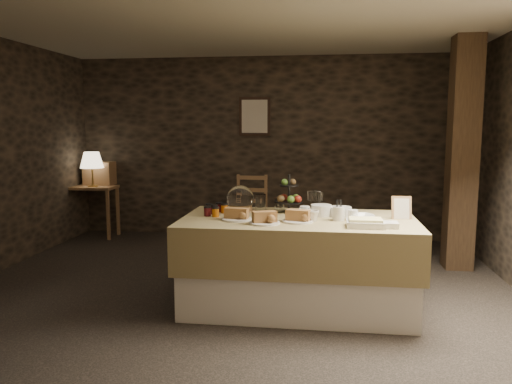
# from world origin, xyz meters

# --- Properties ---
(ground_plane) EXTENTS (5.50, 5.00, 0.01)m
(ground_plane) POSITION_xyz_m (0.00, 0.00, 0.00)
(ground_plane) COLOR black
(ground_plane) RESTS_ON ground
(room_shell) EXTENTS (5.52, 5.02, 2.60)m
(room_shell) POSITION_xyz_m (0.00, 0.00, 1.56)
(room_shell) COLOR black
(room_shell) RESTS_ON ground
(buffet_table) EXTENTS (2.05, 1.09, 0.81)m
(buffet_table) POSITION_xyz_m (0.63, -0.36, 0.47)
(buffet_table) COLOR silver
(buffet_table) RESTS_ON ground_plane
(console_table) EXTENTS (0.70, 0.40, 0.75)m
(console_table) POSITION_xyz_m (-2.50, 2.10, 0.62)
(console_table) COLOR olive
(console_table) RESTS_ON ground_plane
(table_lamp) EXTENTS (0.33, 0.33, 0.50)m
(table_lamp) POSITION_xyz_m (-2.45, 2.05, 1.12)
(table_lamp) COLOR #AA873E
(table_lamp) RESTS_ON console_table
(wine_rack) EXTENTS (0.42, 0.26, 0.34)m
(wine_rack) POSITION_xyz_m (-2.45, 2.28, 0.92)
(wine_rack) COLOR olive
(wine_rack) RESTS_ON console_table
(chair) EXTENTS (0.46, 0.43, 0.74)m
(chair) POSITION_xyz_m (-0.13, 1.89, 0.42)
(chair) COLOR olive
(chair) RESTS_ON ground_plane
(timber_column) EXTENTS (0.30, 0.30, 2.60)m
(timber_column) POSITION_xyz_m (2.38, 1.14, 1.30)
(timber_column) COLOR black
(timber_column) RESTS_ON ground_plane
(framed_picture) EXTENTS (0.45, 0.04, 0.55)m
(framed_picture) POSITION_xyz_m (-0.15, 2.47, 1.75)
(framed_picture) COLOR black
(framed_picture) RESTS_ON room_shell
(plate_stack_a) EXTENTS (0.19, 0.19, 0.10)m
(plate_stack_a) POSITION_xyz_m (0.83, -0.21, 0.86)
(plate_stack_a) COLOR silver
(plate_stack_a) RESTS_ON buffet_table
(plate_stack_b) EXTENTS (0.20, 0.20, 0.08)m
(plate_stack_b) POSITION_xyz_m (1.00, -0.21, 0.86)
(plate_stack_b) COLOR silver
(plate_stack_b) RESTS_ON buffet_table
(cutlery_holder) EXTENTS (0.10, 0.10, 0.12)m
(cutlery_holder) POSITION_xyz_m (0.98, -0.42, 0.87)
(cutlery_holder) COLOR silver
(cutlery_holder) RESTS_ON buffet_table
(cup_a) EXTENTS (0.12, 0.12, 0.09)m
(cup_a) POSITION_xyz_m (0.68, -0.34, 0.86)
(cup_a) COLOR silver
(cup_a) RESTS_ON buffet_table
(cup_b) EXTENTS (0.14, 0.14, 0.10)m
(cup_b) POSITION_xyz_m (0.76, -0.50, 0.86)
(cup_b) COLOR silver
(cup_b) RESTS_ON buffet_table
(mug_c) EXTENTS (0.09, 0.09, 0.09)m
(mug_c) POSITION_xyz_m (0.68, -0.28, 0.86)
(mug_c) COLOR silver
(mug_c) RESTS_ON buffet_table
(mug_d) EXTENTS (0.08, 0.08, 0.09)m
(mug_d) POSITION_xyz_m (1.10, -0.39, 0.86)
(mug_d) COLOR silver
(mug_d) RESTS_ON buffet_table
(bowl) EXTENTS (0.27, 0.27, 0.05)m
(bowl) POSITION_xyz_m (1.17, -0.38, 0.84)
(bowl) COLOR silver
(bowl) RESTS_ON buffet_table
(cake_dome) EXTENTS (0.26, 0.26, 0.26)m
(cake_dome) POSITION_xyz_m (0.06, -0.08, 0.92)
(cake_dome) COLOR olive
(cake_dome) RESTS_ON buffet_table
(fruit_stand) EXTENTS (0.25, 0.25, 0.36)m
(fruit_stand) POSITION_xyz_m (0.53, -0.06, 0.95)
(fruit_stand) COLOR black
(fruit_stand) RESTS_ON buffet_table
(bread_platter_left) EXTENTS (0.26, 0.26, 0.11)m
(bread_platter_left) POSITION_xyz_m (0.10, -0.51, 0.85)
(bread_platter_left) COLOR silver
(bread_platter_left) RESTS_ON buffet_table
(bread_platter_center) EXTENTS (0.26, 0.26, 0.11)m
(bread_platter_center) POSITION_xyz_m (0.36, -0.64, 0.85)
(bread_platter_center) COLOR silver
(bread_platter_center) RESTS_ON buffet_table
(bread_platter_right) EXTENTS (0.26, 0.26, 0.11)m
(bread_platter_right) POSITION_xyz_m (0.63, -0.53, 0.85)
(bread_platter_right) COLOR silver
(bread_platter_right) RESTS_ON buffet_table
(jam_jars) EXTENTS (0.20, 0.32, 0.07)m
(jam_jars) POSITION_xyz_m (-0.15, -0.26, 0.85)
(jam_jars) COLOR #56121B
(jam_jars) RESTS_ON buffet_table
(tart_dish) EXTENTS (0.30, 0.22, 0.07)m
(tart_dish) POSITION_xyz_m (1.18, -0.67, 0.85)
(tart_dish) COLOR silver
(tart_dish) RESTS_ON buffet_table
(square_dish) EXTENTS (0.14, 0.14, 0.04)m
(square_dish) POSITION_xyz_m (1.37, -0.67, 0.84)
(square_dish) COLOR silver
(square_dish) RESTS_ON buffet_table
(menu_frame) EXTENTS (0.17, 0.08, 0.22)m
(menu_frame) POSITION_xyz_m (1.52, -0.27, 0.90)
(menu_frame) COLOR olive
(menu_frame) RESTS_ON buffet_table
(storage_jar_a) EXTENTS (0.10, 0.10, 0.16)m
(storage_jar_a) POSITION_xyz_m (0.25, -0.03, 0.89)
(storage_jar_a) COLOR white
(storage_jar_a) RESTS_ON buffet_table
(storage_jar_b) EXTENTS (0.09, 0.09, 0.14)m
(storage_jar_b) POSITION_xyz_m (0.43, -0.06, 0.88)
(storage_jar_b) COLOR white
(storage_jar_b) RESTS_ON buffet_table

